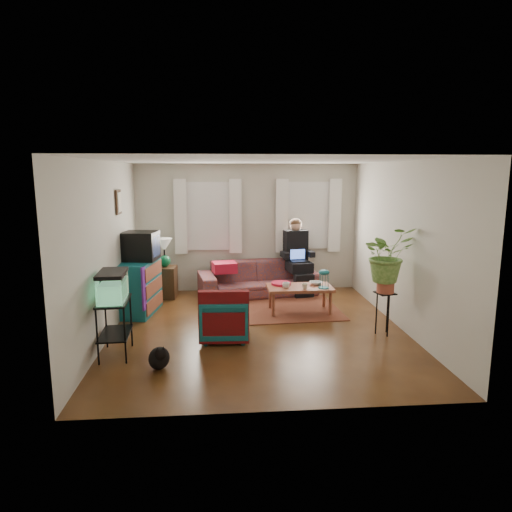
{
  "coord_description": "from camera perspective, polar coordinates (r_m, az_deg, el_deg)",
  "views": [
    {
      "loc": [
        -0.61,
        -6.81,
        2.44
      ],
      "look_at": [
        0.0,
        0.4,
        1.1
      ],
      "focal_mm": 32.0,
      "sensor_mm": 36.0,
      "label": 1
    }
  ],
  "objects": [
    {
      "name": "serape_throw",
      "position": [
        6.48,
        -4.05,
        -6.91
      ],
      "size": [
        0.72,
        0.2,
        0.58
      ],
      "primitive_type": "cube",
      "rotation": [
        0.0,
        0.0,
        -0.05
      ],
      "color": "#9E0A0A",
      "rests_on": "armchair"
    },
    {
      "name": "wall_front",
      "position": [
        4.5,
        3.11,
        -4.2
      ],
      "size": [
        4.5,
        0.01,
        2.6
      ],
      "primitive_type": "cube",
      "color": "silver",
      "rests_on": "floor"
    },
    {
      "name": "table_lamp",
      "position": [
        9.01,
        -11.39,
        0.32
      ],
      "size": [
        0.34,
        0.34,
        0.56
      ],
      "primitive_type": null,
      "rotation": [
        0.0,
        0.0,
        -0.08
      ],
      "color": "white",
      "rests_on": "side_table"
    },
    {
      "name": "aquarium",
      "position": [
        6.29,
        -17.5,
        -3.56
      ],
      "size": [
        0.37,
        0.64,
        0.4
      ],
      "primitive_type": "cube",
      "rotation": [
        0.0,
        0.0,
        0.05
      ],
      "color": "#7FD899",
      "rests_on": "aquarium_stand"
    },
    {
      "name": "seated_person",
      "position": [
        9.3,
        5.15,
        -0.41
      ],
      "size": [
        0.68,
        0.79,
        1.37
      ],
      "primitive_type": null,
      "rotation": [
        0.0,
        0.0,
        0.16
      ],
      "color": "black",
      "rests_on": "sofa"
    },
    {
      "name": "wall_left",
      "position": [
        7.1,
        -18.14,
        0.73
      ],
      "size": [
        0.01,
        5.0,
        2.6
      ],
      "primitive_type": "cube",
      "color": "silver",
      "rests_on": "floor"
    },
    {
      "name": "armchair",
      "position": [
        6.79,
        -3.96,
        -7.41
      ],
      "size": [
        0.72,
        0.68,
        0.71
      ],
      "primitive_type": "imported",
      "rotation": [
        0.0,
        0.0,
        3.09
      ],
      "color": "#116667",
      "rests_on": "floor"
    },
    {
      "name": "floor",
      "position": [
        7.26,
        0.27,
        -9.15
      ],
      "size": [
        4.5,
        5.0,
        0.01
      ],
      "primitive_type": "cube",
      "color": "#4F2B14",
      "rests_on": "ground"
    },
    {
      "name": "aquarium_stand",
      "position": [
        6.45,
        -17.21,
        -8.59
      ],
      "size": [
        0.42,
        0.7,
        0.76
      ],
      "primitive_type": "cube",
      "rotation": [
        0.0,
        0.0,
        0.05
      ],
      "color": "black",
      "rests_on": "floor"
    },
    {
      "name": "window_left",
      "position": [
        9.33,
        -6.0,
        4.96
      ],
      "size": [
        1.08,
        0.04,
        1.38
      ],
      "primitive_type": "cube",
      "color": "white",
      "rests_on": "wall_back"
    },
    {
      "name": "bowl",
      "position": [
        8.17,
        7.49,
        -3.37
      ],
      "size": [
        0.22,
        0.22,
        0.06
      ],
      "primitive_type": "imported",
      "rotation": [
        0.0,
        0.0,
        -0.0
      ],
      "color": "white",
      "rests_on": "coffee_table"
    },
    {
      "name": "birdcage",
      "position": [
        7.91,
        8.49,
        -2.84
      ],
      "size": [
        0.19,
        0.19,
        0.33
      ],
      "primitive_type": null,
      "rotation": [
        0.0,
        0.0,
        -0.0
      ],
      "color": "#115B6B",
      "rests_on": "coffee_table"
    },
    {
      "name": "picture_frame",
      "position": [
        7.84,
        -16.75,
        6.47
      ],
      "size": [
        0.04,
        0.32,
        0.4
      ],
      "primitive_type": "cube",
      "color": "#3D2616",
      "rests_on": "wall_left"
    },
    {
      "name": "cup_a",
      "position": [
        7.87,
        3.78,
        -3.67
      ],
      "size": [
        0.13,
        0.13,
        0.1
      ],
      "primitive_type": "imported",
      "rotation": [
        0.0,
        0.0,
        -0.0
      ],
      "color": "white",
      "rests_on": "coffee_table"
    },
    {
      "name": "plant_stand",
      "position": [
        7.22,
        15.71,
        -6.92
      ],
      "size": [
        0.34,
        0.34,
        0.66
      ],
      "primitive_type": "cube",
      "rotation": [
        0.0,
        0.0,
        0.24
      ],
      "color": "black",
      "rests_on": "floor"
    },
    {
      "name": "side_table",
      "position": [
        9.12,
        -11.26,
        -3.22
      ],
      "size": [
        0.46,
        0.46,
        0.62
      ],
      "primitive_type": "cube",
      "rotation": [
        0.0,
        0.0,
        -0.08
      ],
      "color": "#382315",
      "rests_on": "floor"
    },
    {
      "name": "crt_tv",
      "position": [
        8.16,
        -14.25,
        1.24
      ],
      "size": [
        0.64,
        0.6,
        0.49
      ],
      "primitive_type": "cube",
      "rotation": [
        0.0,
        0.0,
        -0.16
      ],
      "color": "black",
      "rests_on": "dresser"
    },
    {
      "name": "ceiling",
      "position": [
        6.84,
        0.29,
        11.84
      ],
      "size": [
        4.5,
        5.0,
        0.01
      ],
      "primitive_type": "cube",
      "color": "white",
      "rests_on": "wall_back"
    },
    {
      "name": "black_cat",
      "position": [
        5.96,
        -12.03,
        -12.11
      ],
      "size": [
        0.35,
        0.46,
        0.34
      ],
      "primitive_type": "ellipsoid",
      "rotation": [
        0.0,
        0.0,
        0.26
      ],
      "color": "black",
      "rests_on": "floor"
    },
    {
      "name": "window_right",
      "position": [
        9.51,
        6.49,
        5.06
      ],
      "size": [
        1.08,
        0.04,
        1.38
      ],
      "primitive_type": "cube",
      "color": "white",
      "rests_on": "wall_back"
    },
    {
      "name": "dresser",
      "position": [
        8.21,
        -14.39,
        -3.77
      ],
      "size": [
        0.67,
        1.1,
        0.93
      ],
      "primitive_type": "cube",
      "rotation": [
        0.0,
        0.0,
        -0.16
      ],
      "color": "#137374",
      "rests_on": "floor"
    },
    {
      "name": "area_rug",
      "position": [
        8.27,
        3.25,
        -6.62
      ],
      "size": [
        2.09,
        1.71,
        0.01
      ],
      "primitive_type": "cube",
      "rotation": [
        0.0,
        0.0,
        0.06
      ],
      "color": "brown",
      "rests_on": "floor"
    },
    {
      "name": "cup_b",
      "position": [
        7.84,
        6.1,
        -3.78
      ],
      "size": [
        0.1,
        0.1,
        0.1
      ],
      "primitive_type": "imported",
      "rotation": [
        0.0,
        0.0,
        -0.0
      ],
      "color": "beige",
      "rests_on": "coffee_table"
    },
    {
      "name": "curtains_left",
      "position": [
        9.25,
        -6.01,
        4.92
      ],
      "size": [
        1.36,
        0.06,
        1.5
      ],
      "primitive_type": "cube",
      "color": "white",
      "rests_on": "wall_back"
    },
    {
      "name": "coffee_table",
      "position": [
        8.08,
        5.46,
        -5.4
      ],
      "size": [
        1.13,
        0.62,
        0.47
      ],
      "primitive_type": "cube",
      "rotation": [
        0.0,
        0.0,
        -0.0
      ],
      "color": "brown",
      "rests_on": "floor"
    },
    {
      "name": "snack_tray",
      "position": [
        8.11,
        3.15,
        -3.45
      ],
      "size": [
        0.35,
        0.35,
        0.04
      ],
      "primitive_type": "cylinder",
      "rotation": [
        0.0,
        0.0,
        -0.0
      ],
      "color": "#B21414",
      "rests_on": "coffee_table"
    },
    {
      "name": "sofa",
      "position": [
        9.11,
        0.18,
        -2.12
      ],
      "size": [
        2.42,
        1.27,
        0.9
      ],
      "primitive_type": "imported",
      "rotation": [
        0.0,
        0.0,
        0.16
      ],
      "color": "brown",
      "rests_on": "floor"
    },
    {
      "name": "wall_back",
      "position": [
        9.4,
        -1.08,
        3.52
      ],
      "size": [
        4.5,
        0.01,
        2.6
      ],
      "primitive_type": "cube",
      "color": "silver",
      "rests_on": "floor"
    },
    {
      "name": "wall_right",
      "position": [
        7.47,
        17.74,
        1.22
      ],
      "size": [
        0.01,
        5.0,
        2.6
      ],
      "primitive_type": "cube",
      "color": "silver",
      "rests_on": "floor"
    },
    {
      "name": "potted_plant",
      "position": [
        7.03,
        16.02,
        -0.83
      ],
      "size": [
        0.88,
        0.81,
        0.83
      ],
      "primitive_type": "imported",
      "rotation": [
        0.0,
        0.0,
        0.24
      ],
      "color": "#599947",
      "rests_on": "plant_stand"
    },
    {
      "name": "curtains_right",
      "position": [
        9.44,
        6.58,
        5.01
      ],
      "size": [
        1.36,
        0.06,
        1.5
      ],
      "primitive_type": "cube",
      "color": "white",
      "rests_on": "wall_back"
    }
  ]
}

